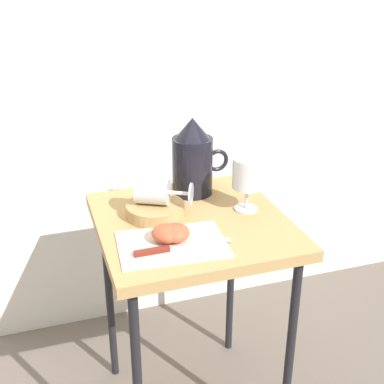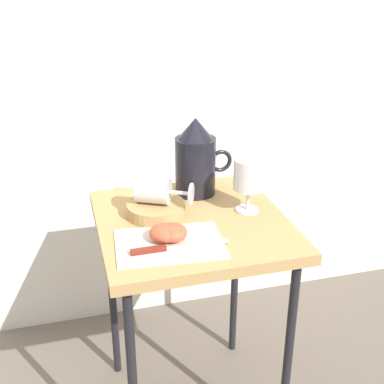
{
  "view_description": "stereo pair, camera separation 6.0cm",
  "coord_description": "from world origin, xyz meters",
  "px_view_note": "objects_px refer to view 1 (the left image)",
  "views": [
    {
      "loc": [
        -0.37,
        -1.15,
        1.29
      ],
      "look_at": [
        0.0,
        0.0,
        0.74
      ],
      "focal_mm": 47.97,
      "sensor_mm": 36.0,
      "label": 1
    },
    {
      "loc": [
        -0.31,
        -1.16,
        1.29
      ],
      "look_at": [
        0.0,
        0.0,
        0.74
      ],
      "focal_mm": 47.97,
      "sensor_mm": 36.0,
      "label": 2
    }
  ],
  "objects_px": {
    "pitcher": "(193,163)",
    "wine_glass_tipped_near": "(154,191)",
    "knife": "(169,249)",
    "apple_half_left": "(167,234)",
    "basket_tray": "(155,210)",
    "wine_glass_upright": "(248,176)",
    "table": "(192,242)",
    "apple_half_right": "(175,233)"
  },
  "relations": [
    {
      "from": "knife",
      "to": "basket_tray",
      "type": "bearing_deg",
      "value": 85.13
    },
    {
      "from": "table",
      "to": "wine_glass_upright",
      "type": "distance_m",
      "value": 0.23
    },
    {
      "from": "wine_glass_upright",
      "to": "wine_glass_tipped_near",
      "type": "bearing_deg",
      "value": 169.81
    },
    {
      "from": "basket_tray",
      "to": "pitcher",
      "type": "xyz_separation_m",
      "value": [
        0.14,
        0.11,
        0.07
      ]
    },
    {
      "from": "basket_tray",
      "to": "apple_half_right",
      "type": "distance_m",
      "value": 0.15
    },
    {
      "from": "table",
      "to": "pitcher",
      "type": "xyz_separation_m",
      "value": [
        0.06,
        0.16,
        0.16
      ]
    },
    {
      "from": "basket_tray",
      "to": "pitcher",
      "type": "height_order",
      "value": "pitcher"
    },
    {
      "from": "pitcher",
      "to": "knife",
      "type": "xyz_separation_m",
      "value": [
        -0.16,
        -0.3,
        -0.08
      ]
    },
    {
      "from": "basket_tray",
      "to": "pitcher",
      "type": "distance_m",
      "value": 0.2
    },
    {
      "from": "basket_tray",
      "to": "wine_glass_tipped_near",
      "type": "bearing_deg",
      "value": 87.03
    },
    {
      "from": "table",
      "to": "knife",
      "type": "height_order",
      "value": "knife"
    },
    {
      "from": "pitcher",
      "to": "wine_glass_upright",
      "type": "distance_m",
      "value": 0.19
    },
    {
      "from": "table",
      "to": "basket_tray",
      "type": "bearing_deg",
      "value": 149.96
    },
    {
      "from": "apple_half_left",
      "to": "knife",
      "type": "height_order",
      "value": "apple_half_left"
    },
    {
      "from": "basket_tray",
      "to": "wine_glass_tipped_near",
      "type": "height_order",
      "value": "wine_glass_tipped_near"
    },
    {
      "from": "pitcher",
      "to": "wine_glass_upright",
      "type": "bearing_deg",
      "value": -55.59
    },
    {
      "from": "pitcher",
      "to": "wine_glass_tipped_near",
      "type": "height_order",
      "value": "pitcher"
    },
    {
      "from": "pitcher",
      "to": "wine_glass_upright",
      "type": "height_order",
      "value": "pitcher"
    },
    {
      "from": "apple_half_left",
      "to": "knife",
      "type": "bearing_deg",
      "value": -99.51
    },
    {
      "from": "wine_glass_tipped_near",
      "to": "basket_tray",
      "type": "bearing_deg",
      "value": -92.97
    },
    {
      "from": "apple_half_right",
      "to": "knife",
      "type": "xyz_separation_m",
      "value": [
        -0.03,
        -0.04,
        -0.02
      ]
    },
    {
      "from": "apple_half_left",
      "to": "knife",
      "type": "relative_size",
      "value": 0.31
    },
    {
      "from": "table",
      "to": "pitcher",
      "type": "height_order",
      "value": "pitcher"
    },
    {
      "from": "wine_glass_upright",
      "to": "wine_glass_tipped_near",
      "type": "relative_size",
      "value": 0.91
    },
    {
      "from": "wine_glass_upright",
      "to": "wine_glass_tipped_near",
      "type": "xyz_separation_m",
      "value": [
        -0.25,
        0.04,
        -0.03
      ]
    },
    {
      "from": "basket_tray",
      "to": "wine_glass_upright",
      "type": "distance_m",
      "value": 0.26
    },
    {
      "from": "pitcher",
      "to": "table",
      "type": "bearing_deg",
      "value": -108.66
    },
    {
      "from": "wine_glass_tipped_near",
      "to": "apple_half_left",
      "type": "distance_m",
      "value": 0.16
    },
    {
      "from": "table",
      "to": "apple_half_left",
      "type": "bearing_deg",
      "value": -135.01
    },
    {
      "from": "pitcher",
      "to": "wine_glass_tipped_near",
      "type": "distance_m",
      "value": 0.18
    },
    {
      "from": "table",
      "to": "apple_half_right",
      "type": "height_order",
      "value": "apple_half_right"
    },
    {
      "from": "knife",
      "to": "apple_half_left",
      "type": "bearing_deg",
      "value": 80.49
    },
    {
      "from": "basket_tray",
      "to": "wine_glass_upright",
      "type": "relative_size",
      "value": 1.04
    },
    {
      "from": "pitcher",
      "to": "apple_half_left",
      "type": "relative_size",
      "value": 3.1
    },
    {
      "from": "wine_glass_upright",
      "to": "apple_half_left",
      "type": "height_order",
      "value": "wine_glass_upright"
    },
    {
      "from": "pitcher",
      "to": "apple_half_right",
      "type": "distance_m",
      "value": 0.3
    },
    {
      "from": "wine_glass_upright",
      "to": "apple_half_right",
      "type": "relative_size",
      "value": 2.04
    },
    {
      "from": "apple_half_left",
      "to": "table",
      "type": "bearing_deg",
      "value": 44.99
    },
    {
      "from": "apple_half_right",
      "to": "knife",
      "type": "distance_m",
      "value": 0.05
    },
    {
      "from": "apple_half_left",
      "to": "apple_half_right",
      "type": "relative_size",
      "value": 1.0
    },
    {
      "from": "apple_half_left",
      "to": "basket_tray",
      "type": "bearing_deg",
      "value": 86.61
    },
    {
      "from": "basket_tray",
      "to": "wine_glass_upright",
      "type": "bearing_deg",
      "value": -9.05
    }
  ]
}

